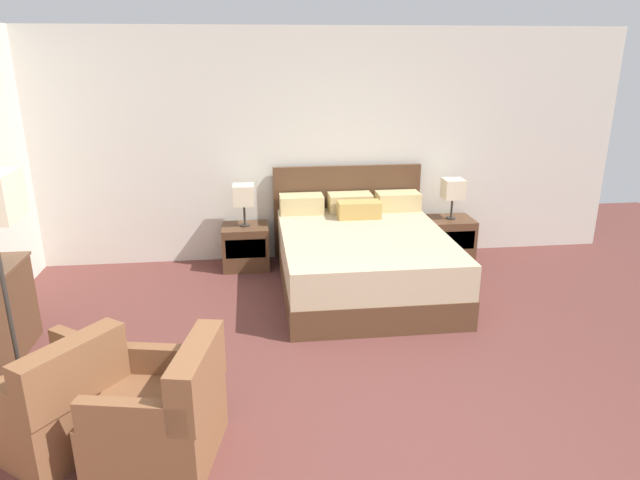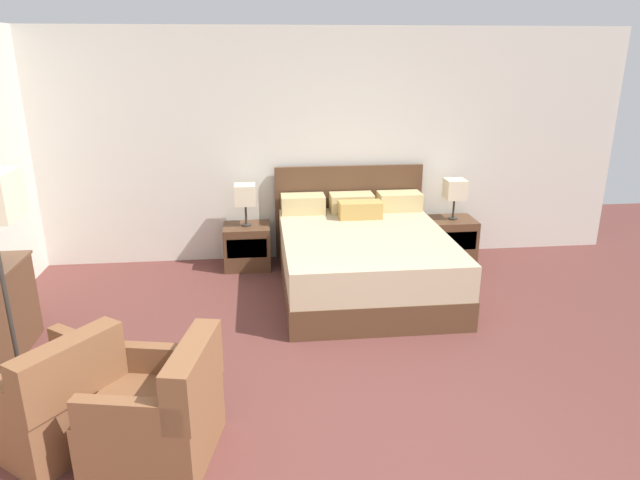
{
  "view_description": "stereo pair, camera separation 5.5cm",
  "coord_description": "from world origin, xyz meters",
  "px_view_note": "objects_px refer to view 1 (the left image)",
  "views": [
    {
      "loc": [
        -0.65,
        -2.7,
        2.35
      ],
      "look_at": [
        -0.08,
        2.02,
        0.75
      ],
      "focal_mm": 32.0,
      "sensor_mm": 36.0,
      "label": 1
    },
    {
      "loc": [
        -0.6,
        -2.71,
        2.35
      ],
      "look_at": [
        -0.08,
        2.02,
        0.75
      ],
      "focal_mm": 32.0,
      "sensor_mm": 36.0,
      "label": 2
    }
  ],
  "objects_px": {
    "bed": "(362,257)",
    "armchair_companion": "(163,416)",
    "table_lamp_left": "(244,196)",
    "table_lamp_right": "(453,189)",
    "nightstand_right": "(449,238)",
    "armchair_by_window": "(55,403)",
    "nightstand_left": "(246,246)"
  },
  "relations": [
    {
      "from": "table_lamp_left",
      "to": "armchair_by_window",
      "type": "height_order",
      "value": "table_lamp_left"
    },
    {
      "from": "table_lamp_left",
      "to": "armchair_companion",
      "type": "height_order",
      "value": "table_lamp_left"
    },
    {
      "from": "nightstand_right",
      "to": "armchair_by_window",
      "type": "relative_size",
      "value": 0.53
    },
    {
      "from": "nightstand_left",
      "to": "armchair_by_window",
      "type": "relative_size",
      "value": 0.53
    },
    {
      "from": "nightstand_right",
      "to": "table_lamp_right",
      "type": "height_order",
      "value": "table_lamp_right"
    },
    {
      "from": "table_lamp_right",
      "to": "armchair_by_window",
      "type": "height_order",
      "value": "table_lamp_right"
    },
    {
      "from": "table_lamp_left",
      "to": "armchair_companion",
      "type": "bearing_deg",
      "value": -98.7
    },
    {
      "from": "armchair_by_window",
      "to": "armchair_companion",
      "type": "height_order",
      "value": "same"
    },
    {
      "from": "bed",
      "to": "nightstand_right",
      "type": "relative_size",
      "value": 4.06
    },
    {
      "from": "bed",
      "to": "armchair_by_window",
      "type": "height_order",
      "value": "bed"
    },
    {
      "from": "armchair_by_window",
      "to": "table_lamp_left",
      "type": "bearing_deg",
      "value": 68.32
    },
    {
      "from": "bed",
      "to": "nightstand_left",
      "type": "distance_m",
      "value": 1.4
    },
    {
      "from": "table_lamp_left",
      "to": "table_lamp_right",
      "type": "bearing_deg",
      "value": 0.0
    },
    {
      "from": "table_lamp_right",
      "to": "armchair_companion",
      "type": "height_order",
      "value": "table_lamp_right"
    },
    {
      "from": "table_lamp_right",
      "to": "armchair_by_window",
      "type": "distance_m",
      "value": 4.61
    },
    {
      "from": "table_lamp_right",
      "to": "nightstand_right",
      "type": "bearing_deg",
      "value": -90.0
    },
    {
      "from": "table_lamp_left",
      "to": "bed",
      "type": "bearing_deg",
      "value": -31.94
    },
    {
      "from": "nightstand_left",
      "to": "table_lamp_right",
      "type": "relative_size",
      "value": 1.09
    },
    {
      "from": "armchair_by_window",
      "to": "nightstand_left",
      "type": "bearing_deg",
      "value": 68.31
    },
    {
      "from": "bed",
      "to": "table_lamp_right",
      "type": "xyz_separation_m",
      "value": [
        1.18,
        0.74,
        0.5
      ]
    },
    {
      "from": "table_lamp_right",
      "to": "armchair_companion",
      "type": "relative_size",
      "value": 0.57
    },
    {
      "from": "bed",
      "to": "table_lamp_left",
      "type": "distance_m",
      "value": 1.48
    },
    {
      "from": "table_lamp_left",
      "to": "armchair_companion",
      "type": "relative_size",
      "value": 0.57
    },
    {
      "from": "nightstand_right",
      "to": "armchair_companion",
      "type": "height_order",
      "value": "armchair_companion"
    },
    {
      "from": "bed",
      "to": "armchair_companion",
      "type": "height_order",
      "value": "bed"
    },
    {
      "from": "nightstand_right",
      "to": "nightstand_left",
      "type": "bearing_deg",
      "value": 180.0
    },
    {
      "from": "nightstand_right",
      "to": "table_lamp_right",
      "type": "bearing_deg",
      "value": 90.0
    },
    {
      "from": "nightstand_left",
      "to": "table_lamp_left",
      "type": "xyz_separation_m",
      "value": [
        0.0,
        0.0,
        0.59
      ]
    },
    {
      "from": "bed",
      "to": "armchair_companion",
      "type": "bearing_deg",
      "value": -124.74
    },
    {
      "from": "table_lamp_left",
      "to": "table_lamp_right",
      "type": "relative_size",
      "value": 1.0
    },
    {
      "from": "nightstand_left",
      "to": "table_lamp_right",
      "type": "distance_m",
      "value": 2.44
    },
    {
      "from": "nightstand_left",
      "to": "armchair_companion",
      "type": "relative_size",
      "value": 0.63
    }
  ]
}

